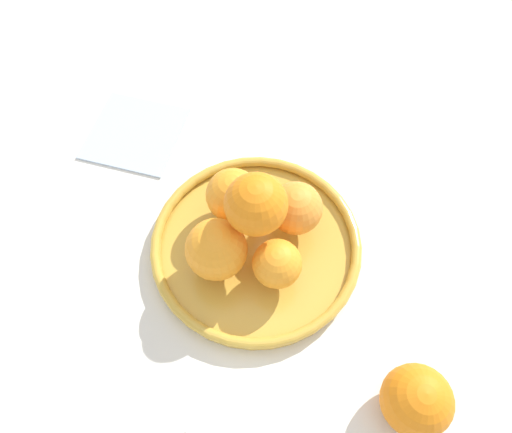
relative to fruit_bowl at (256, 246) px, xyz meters
The scene contains 6 objects.
ground_plane 0.01m from the fruit_bowl, ahead, with size 4.00×4.00×0.00m, color silver.
fruit_bowl is the anchor object (origin of this frame).
orange_pile 0.07m from the fruit_bowl, ahead, with size 0.18×0.17×0.14m.
stray_orange 0.28m from the fruit_bowl, 134.02° to the left, with size 0.08×0.08×0.08m, color orange.
drinking_glass 0.24m from the fruit_bowl, 83.21° to the left, with size 0.06×0.06×0.11m, color silver.
napkin_folded 0.29m from the fruit_bowl, 43.75° to the right, with size 0.14×0.14×0.01m, color silver.
Camera 1 is at (-0.02, 0.31, 0.64)m, focal length 35.00 mm.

